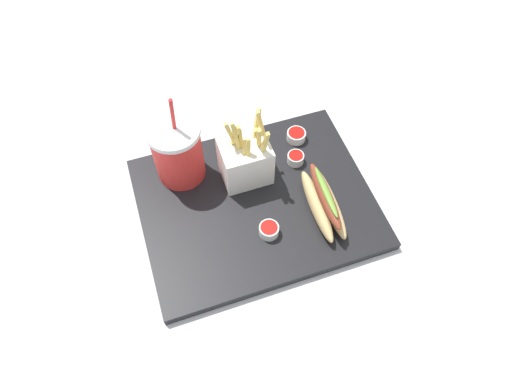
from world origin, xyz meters
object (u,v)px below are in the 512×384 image
at_px(fries_basket, 248,159).
at_px(ketchup_cup_1, 296,135).
at_px(hot_dog_1, 324,202).
at_px(soda_cup, 178,151).
at_px(ketchup_cup_2, 296,158).
at_px(ketchup_cup_3, 267,230).

relative_size(fries_basket, ketchup_cup_1, 4.18).
xyz_separation_m(fries_basket, hot_dog_1, (0.11, -0.12, -0.02)).
xyz_separation_m(soda_cup, ketchup_cup_2, (0.22, -0.05, -0.05)).
distance_m(soda_cup, ketchup_cup_1, 0.25).
xyz_separation_m(soda_cup, ketchup_cup_3, (0.11, -0.18, -0.05)).
distance_m(soda_cup, ketchup_cup_2, 0.23).
relative_size(hot_dog_1, ketchup_cup_3, 4.41).
height_order(soda_cup, hot_dog_1, soda_cup).
xyz_separation_m(soda_cup, ketchup_cup_1, (0.25, 0.01, -0.06)).
bearing_deg(ketchup_cup_1, fries_basket, -156.61).
bearing_deg(ketchup_cup_3, hot_dog_1, 7.22).
distance_m(fries_basket, ketchup_cup_2, 0.11).
height_order(hot_dog_1, ketchup_cup_3, hot_dog_1).
distance_m(soda_cup, fries_basket, 0.13).
bearing_deg(ketchup_cup_3, ketchup_cup_1, 55.12).
height_order(fries_basket, hot_dog_1, fries_basket).
xyz_separation_m(ketchup_cup_1, ketchup_cup_2, (-0.02, -0.05, 0.00)).
xyz_separation_m(soda_cup, hot_dog_1, (0.23, -0.17, -0.04)).
xyz_separation_m(hot_dog_1, ketchup_cup_2, (-0.01, 0.12, -0.01)).
bearing_deg(fries_basket, soda_cup, 159.08).
bearing_deg(ketchup_cup_2, hot_dog_1, -86.76).
relative_size(ketchup_cup_2, ketchup_cup_3, 0.91).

